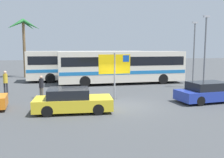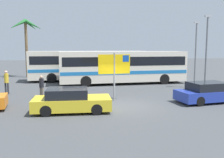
# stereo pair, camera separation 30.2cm
# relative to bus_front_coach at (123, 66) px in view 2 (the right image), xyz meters

# --- Properties ---
(ground) EXTENTS (120.00, 120.00, 0.00)m
(ground) POSITION_rel_bus_front_coach_xyz_m (-2.43, -9.10, -1.79)
(ground) COLOR #424447
(bus_front_coach) EXTENTS (12.32, 2.67, 3.17)m
(bus_front_coach) POSITION_rel_bus_front_coach_xyz_m (0.00, 0.00, 0.00)
(bus_front_coach) COLOR silver
(bus_front_coach) RESTS_ON ground
(bus_rear_coach) EXTENTS (12.32, 2.67, 3.17)m
(bus_rear_coach) POSITION_rel_bus_front_coach_xyz_m (-3.09, 3.31, 0.00)
(bus_rear_coach) COLOR silver
(bus_rear_coach) RESTS_ON ground
(ferry_sign) EXTENTS (2.20, 0.20, 3.20)m
(ferry_sign) POSITION_rel_bus_front_coach_xyz_m (-2.53, -7.43, 0.54)
(ferry_sign) COLOR gray
(ferry_sign) RESTS_ON ground
(car_yellow) EXTENTS (4.39, 2.24, 1.32)m
(car_yellow) POSITION_rel_bus_front_coach_xyz_m (-5.61, -9.90, -1.15)
(car_yellow) COLOR yellow
(car_yellow) RESTS_ON ground
(car_blue) EXTENTS (4.71, 2.14, 1.32)m
(car_blue) POSITION_rel_bus_front_coach_xyz_m (3.42, -9.31, -1.15)
(car_blue) COLOR #23389E
(car_blue) RESTS_ON ground
(pedestrian_crossing_lot) EXTENTS (0.32, 0.32, 1.62)m
(pedestrian_crossing_lot) POSITION_rel_bus_front_coach_xyz_m (-7.41, -5.75, -0.83)
(pedestrian_crossing_lot) COLOR #706656
(pedestrian_crossing_lot) RESTS_ON ground
(pedestrian_by_bus) EXTENTS (0.32, 0.32, 1.81)m
(pedestrian_by_bus) POSITION_rel_bus_front_coach_xyz_m (-10.14, -3.47, -0.71)
(pedestrian_by_bus) COLOR #2D2D33
(pedestrian_by_bus) RESTS_ON ground
(lamp_post_left_side) EXTENTS (0.56, 0.20, 6.04)m
(lamp_post_left_side) POSITION_rel_bus_front_coach_xyz_m (6.99, -1.35, 1.56)
(lamp_post_left_side) COLOR slate
(lamp_post_left_side) RESTS_ON ground
(lamp_post_right_side) EXTENTS (0.56, 0.20, 6.26)m
(lamp_post_right_side) POSITION_rel_bus_front_coach_xyz_m (6.22, -4.34, 1.67)
(lamp_post_right_side) COLOR slate
(lamp_post_right_side) RESTS_ON ground
(palm_tree_seaside) EXTENTS (3.87, 3.96, 6.89)m
(palm_tree_seaside) POSITION_rel_bus_front_coach_xyz_m (-9.85, 7.62, 3.89)
(palm_tree_seaside) COLOR brown
(palm_tree_seaside) RESTS_ON ground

